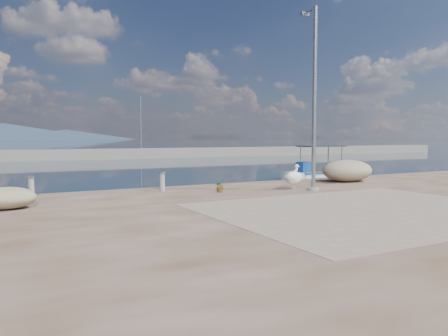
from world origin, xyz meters
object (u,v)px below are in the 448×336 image
pelican (294,177)px  lamp_post (314,105)px  bollard_near (162,181)px  boat_right (320,176)px

pelican → lamp_post: 2.95m
bollard_near → pelican: bearing=-18.7°
boat_right → pelican: (-7.27, -6.83, 0.77)m
pelican → bollard_near: (-4.92, 1.67, -0.05)m
lamp_post → bollard_near: size_ratio=9.24×
bollard_near → boat_right: bearing=22.9°
pelican → bollard_near: bearing=136.4°
boat_right → bollard_near: size_ratio=6.63×
pelican → bollard_near: size_ratio=1.34×
boat_right → bollard_near: bearing=-155.4°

